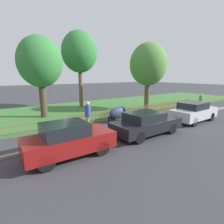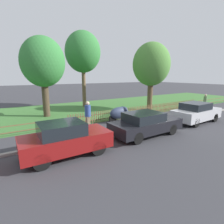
{
  "view_description": "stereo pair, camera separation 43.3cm",
  "coord_description": "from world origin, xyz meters",
  "px_view_note": "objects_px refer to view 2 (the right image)",
  "views": [
    {
      "loc": [
        -10.77,
        -7.93,
        3.38
      ],
      "look_at": [
        -4.6,
        0.95,
        1.1
      ],
      "focal_mm": 28.0,
      "sensor_mm": 36.0,
      "label": 1
    },
    {
      "loc": [
        -10.41,
        -8.17,
        3.38
      ],
      "look_at": [
        -4.6,
        0.95,
        1.1
      ],
      "focal_mm": 28.0,
      "sensor_mm": 36.0,
      "label": 2
    }
  ],
  "objects_px": {
    "parked_car_black_saloon": "(65,139)",
    "tree_mid_park": "(151,65)",
    "parked_car_navy_estate": "(146,124)",
    "parked_car_red_compact": "(196,112)",
    "tree_nearest_kerb": "(43,63)",
    "tree_behind_motorcycle": "(83,52)",
    "covered_motorcycle": "(120,113)",
    "pedestrian_near_fence": "(205,101)",
    "pedestrian_by_lamp": "(88,114)"
  },
  "relations": [
    {
      "from": "tree_behind_motorcycle",
      "to": "tree_mid_park",
      "type": "xyz_separation_m",
      "value": [
        4.84,
        -5.09,
        -1.34
      ]
    },
    {
      "from": "parked_car_navy_estate",
      "to": "pedestrian_by_lamp",
      "type": "xyz_separation_m",
      "value": [
        -2.37,
        2.63,
        0.34
      ]
    },
    {
      "from": "tree_nearest_kerb",
      "to": "tree_mid_park",
      "type": "distance_m",
      "value": 9.74
    },
    {
      "from": "tree_nearest_kerb",
      "to": "tree_behind_motorcycle",
      "type": "xyz_separation_m",
      "value": [
        4.6,
        2.72,
        1.35
      ]
    },
    {
      "from": "parked_car_navy_estate",
      "to": "tree_nearest_kerb",
      "type": "xyz_separation_m",
      "value": [
        -3.7,
        7.92,
        3.67
      ]
    },
    {
      "from": "parked_car_black_saloon",
      "to": "parked_car_red_compact",
      "type": "bearing_deg",
      "value": 1.9
    },
    {
      "from": "tree_nearest_kerb",
      "to": "tree_behind_motorcycle",
      "type": "bearing_deg",
      "value": 30.56
    },
    {
      "from": "tree_mid_park",
      "to": "parked_car_red_compact",
      "type": "bearing_deg",
      "value": -97.09
    },
    {
      "from": "parked_car_black_saloon",
      "to": "tree_behind_motorcycle",
      "type": "bearing_deg",
      "value": 63.19
    },
    {
      "from": "parked_car_navy_estate",
      "to": "tree_behind_motorcycle",
      "type": "relative_size",
      "value": 0.54
    },
    {
      "from": "covered_motorcycle",
      "to": "tree_nearest_kerb",
      "type": "bearing_deg",
      "value": 127.55
    },
    {
      "from": "parked_car_red_compact",
      "to": "covered_motorcycle",
      "type": "height_order",
      "value": "parked_car_red_compact"
    },
    {
      "from": "parked_car_black_saloon",
      "to": "parked_car_navy_estate",
      "type": "distance_m",
      "value": 4.68
    },
    {
      "from": "parked_car_black_saloon",
      "to": "pedestrian_by_lamp",
      "type": "height_order",
      "value": "pedestrian_by_lamp"
    },
    {
      "from": "parked_car_red_compact",
      "to": "tree_nearest_kerb",
      "type": "height_order",
      "value": "tree_nearest_kerb"
    },
    {
      "from": "tree_nearest_kerb",
      "to": "pedestrian_by_lamp",
      "type": "height_order",
      "value": "tree_nearest_kerb"
    },
    {
      "from": "tree_nearest_kerb",
      "to": "pedestrian_near_fence",
      "type": "bearing_deg",
      "value": -21.35
    },
    {
      "from": "parked_car_navy_estate",
      "to": "covered_motorcycle",
      "type": "height_order",
      "value": "parked_car_navy_estate"
    },
    {
      "from": "parked_car_black_saloon",
      "to": "tree_mid_park",
      "type": "height_order",
      "value": "tree_mid_park"
    },
    {
      "from": "parked_car_black_saloon",
      "to": "parked_car_navy_estate",
      "type": "bearing_deg",
      "value": 1.91
    },
    {
      "from": "parked_car_navy_estate",
      "to": "tree_nearest_kerb",
      "type": "bearing_deg",
      "value": 114.33
    },
    {
      "from": "covered_motorcycle",
      "to": "tree_behind_motorcycle",
      "type": "bearing_deg",
      "value": 82.58
    },
    {
      "from": "parked_car_black_saloon",
      "to": "tree_mid_park",
      "type": "distance_m",
      "value": 12.4
    },
    {
      "from": "tree_mid_park",
      "to": "covered_motorcycle",
      "type": "bearing_deg",
      "value": -156.31
    },
    {
      "from": "parked_car_black_saloon",
      "to": "covered_motorcycle",
      "type": "bearing_deg",
      "value": 33.59
    },
    {
      "from": "parked_car_red_compact",
      "to": "covered_motorcycle",
      "type": "xyz_separation_m",
      "value": [
        -4.6,
        3.12,
        -0.06
      ]
    },
    {
      "from": "parked_car_black_saloon",
      "to": "parked_car_red_compact",
      "type": "distance_m",
      "value": 9.75
    },
    {
      "from": "tree_behind_motorcycle",
      "to": "tree_mid_park",
      "type": "bearing_deg",
      "value": -46.46
    },
    {
      "from": "tree_nearest_kerb",
      "to": "tree_behind_motorcycle",
      "type": "height_order",
      "value": "tree_behind_motorcycle"
    },
    {
      "from": "covered_motorcycle",
      "to": "tree_nearest_kerb",
      "type": "distance_m",
      "value": 7.28
    },
    {
      "from": "parked_car_navy_estate",
      "to": "pedestrian_near_fence",
      "type": "height_order",
      "value": "pedestrian_near_fence"
    },
    {
      "from": "covered_motorcycle",
      "to": "pedestrian_near_fence",
      "type": "bearing_deg",
      "value": -8.54
    },
    {
      "from": "parked_car_red_compact",
      "to": "covered_motorcycle",
      "type": "bearing_deg",
      "value": 143.76
    },
    {
      "from": "parked_car_navy_estate",
      "to": "tree_mid_park",
      "type": "distance_m",
      "value": 8.79
    },
    {
      "from": "tree_mid_park",
      "to": "pedestrian_near_fence",
      "type": "height_order",
      "value": "tree_mid_park"
    },
    {
      "from": "tree_behind_motorcycle",
      "to": "parked_car_black_saloon",
      "type": "bearing_deg",
      "value": -117.44
    },
    {
      "from": "parked_car_black_saloon",
      "to": "pedestrian_by_lamp",
      "type": "relative_size",
      "value": 2.05
    },
    {
      "from": "parked_car_black_saloon",
      "to": "tree_mid_park",
      "type": "bearing_deg",
      "value": 29.1
    },
    {
      "from": "tree_behind_motorcycle",
      "to": "pedestrian_near_fence",
      "type": "height_order",
      "value": "tree_behind_motorcycle"
    },
    {
      "from": "tree_mid_park",
      "to": "pedestrian_by_lamp",
      "type": "height_order",
      "value": "tree_mid_park"
    },
    {
      "from": "parked_car_red_compact",
      "to": "tree_behind_motorcycle",
      "type": "relative_size",
      "value": 0.52
    },
    {
      "from": "pedestrian_near_fence",
      "to": "pedestrian_by_lamp",
      "type": "relative_size",
      "value": 0.86
    },
    {
      "from": "parked_car_black_saloon",
      "to": "parked_car_navy_estate",
      "type": "relative_size",
      "value": 0.88
    },
    {
      "from": "covered_motorcycle",
      "to": "parked_car_red_compact",
      "type": "bearing_deg",
      "value": -38.18
    },
    {
      "from": "tree_nearest_kerb",
      "to": "tree_mid_park",
      "type": "bearing_deg",
      "value": -14.13
    },
    {
      "from": "parked_car_black_saloon",
      "to": "pedestrian_near_fence",
      "type": "height_order",
      "value": "pedestrian_near_fence"
    },
    {
      "from": "tree_mid_park",
      "to": "pedestrian_by_lamp",
      "type": "distance_m",
      "value": 9.25
    },
    {
      "from": "parked_car_navy_estate",
      "to": "parked_car_red_compact",
      "type": "xyz_separation_m",
      "value": [
        5.07,
        0.11,
        0.05
      ]
    },
    {
      "from": "pedestrian_near_fence",
      "to": "tree_behind_motorcycle",
      "type": "bearing_deg",
      "value": -147.07
    },
    {
      "from": "tree_behind_motorcycle",
      "to": "pedestrian_by_lamp",
      "type": "bearing_deg",
      "value": -112.22
    }
  ]
}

